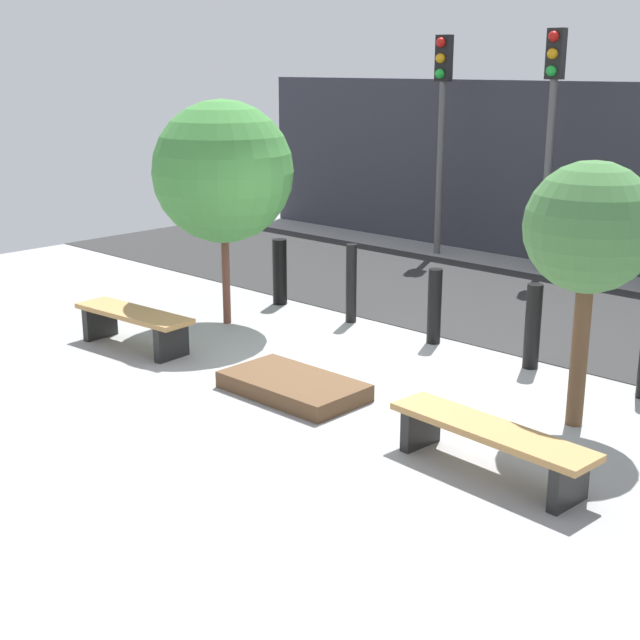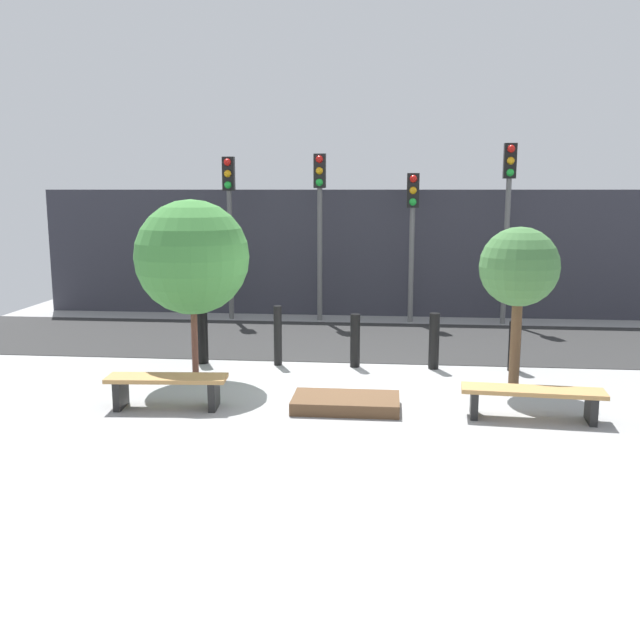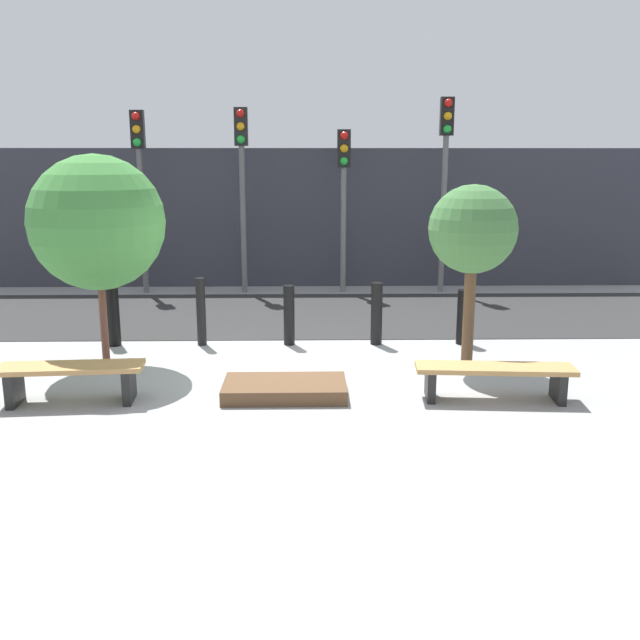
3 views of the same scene
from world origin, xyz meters
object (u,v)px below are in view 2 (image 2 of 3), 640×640
at_px(bench_right, 532,397).
at_px(traffic_light_east, 508,202).
at_px(planter_bed, 346,403).
at_px(traffic_light_west, 229,209).
at_px(tree_behind_left_bench, 192,257).
at_px(bench_left, 167,385).
at_px(tree_behind_right_bench, 519,268).
at_px(traffic_light_mid_east, 412,220).
at_px(bollard_center, 355,341).
at_px(bollard_far_left, 202,337).
at_px(traffic_light_mid_west, 320,207).
at_px(bollard_right, 434,341).
at_px(bollard_far_right, 515,346).
at_px(bollard_left, 278,336).

distance_m(bench_right, traffic_light_east, 7.61).
bearing_deg(planter_bed, traffic_light_west, 114.89).
bearing_deg(tree_behind_left_bench, planter_bed, -26.88).
bearing_deg(bench_left, tree_behind_right_bench, 12.03).
bearing_deg(traffic_light_mid_east, planter_bed, -98.79).
bearing_deg(bollard_center, bench_left, -133.63).
bearing_deg(bollard_far_left, bench_left, -85.79).
bearing_deg(planter_bed, traffic_light_east, 65.11).
height_order(planter_bed, traffic_light_mid_west, traffic_light_mid_west).
bearing_deg(bollard_far_left, traffic_light_west, 96.11).
distance_m(bollard_far_left, traffic_light_mid_east, 6.19).
xyz_separation_m(bench_right, tree_behind_right_bench, (0.00, 1.49, 1.59)).
height_order(bollard_right, traffic_light_west, traffic_light_west).
bearing_deg(traffic_light_mid_west, bench_right, -63.12).
distance_m(bollard_center, traffic_light_mid_west, 5.11).
bearing_deg(bollard_center, traffic_light_east, 54.23).
xyz_separation_m(bollard_center, traffic_light_west, (-3.23, 4.48, 2.17)).
height_order(bench_left, bollard_far_right, bollard_far_right).
xyz_separation_m(bollard_left, traffic_light_mid_west, (0.30, 4.48, 2.15)).
distance_m(tree_behind_right_bench, traffic_light_west, 8.12).
bearing_deg(bollard_right, traffic_light_west, 135.77).
relative_size(bench_right, bollard_center, 2.04).
height_order(tree_behind_left_bench, traffic_light_mid_east, traffic_light_mid_east).
bearing_deg(traffic_light_east, bench_right, -95.40).
bearing_deg(traffic_light_west, bollard_right, -44.23).
distance_m(bollard_left, bollard_far_right, 4.12).
distance_m(bench_right, bollard_right, 2.93).
height_order(bollard_far_left, traffic_light_mid_east, traffic_light_mid_east).
height_order(bollard_right, traffic_light_east, traffic_light_east).
height_order(bench_right, tree_behind_right_bench, tree_behind_right_bench).
relative_size(bench_right, bollard_left, 1.81).
bearing_deg(bench_left, traffic_light_mid_east, 58.84).
xyz_separation_m(bench_right, traffic_light_mid_west, (-3.63, 7.15, 2.37)).
bearing_deg(planter_bed, traffic_light_mid_west, 98.79).
xyz_separation_m(tree_behind_left_bench, bollard_center, (2.55, 1.18, -1.55)).
distance_m(bollard_far_right, traffic_light_mid_west, 6.30).
bearing_deg(bollard_center, bollard_far_left, 180.00).
bearing_deg(traffic_light_mid_east, bench_right, -78.35).
bearing_deg(bollard_far_right, bollard_center, 180.00).
height_order(bollard_center, bollard_far_right, bollard_center).
distance_m(bollard_right, traffic_light_mid_east, 4.87).
bearing_deg(traffic_light_mid_west, bollard_far_left, -110.47).
height_order(bollard_center, traffic_light_east, traffic_light_east).
bearing_deg(traffic_light_east, tree_behind_left_bench, -135.58).
xyz_separation_m(bench_left, traffic_light_mid_west, (1.47, 7.15, 2.35)).
distance_m(bollard_far_left, bollard_left, 1.37).
height_order(bollard_far_right, traffic_light_mid_west, traffic_light_mid_west).
bearing_deg(bollard_far_right, tree_behind_right_bench, -99.45).
xyz_separation_m(bollard_center, traffic_light_east, (3.23, 4.48, 2.34)).
xyz_separation_m(traffic_light_mid_west, traffic_light_mid_east, (2.15, -0.00, -0.29)).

